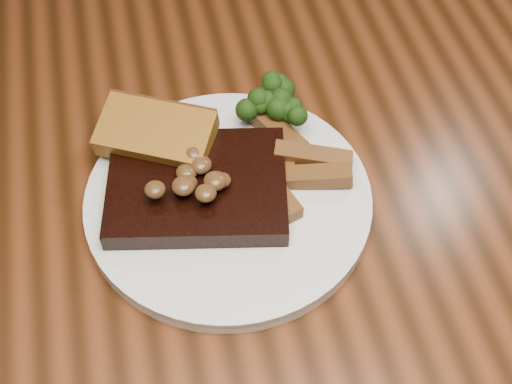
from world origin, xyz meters
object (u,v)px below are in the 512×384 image
(dining_table, at_px, (248,251))
(garlic_bread, at_px, (158,147))
(potato_wedges, at_px, (293,162))
(plate, at_px, (228,201))
(steak, at_px, (197,187))

(dining_table, relative_size, garlic_bread, 14.42)
(garlic_bread, distance_m, potato_wedges, 0.14)
(plate, distance_m, garlic_bread, 0.09)
(dining_table, relative_size, plate, 5.78)
(dining_table, distance_m, plate, 0.10)
(steak, bearing_deg, potato_wedges, 17.46)
(garlic_bread, relative_size, potato_wedges, 1.12)
(dining_table, distance_m, potato_wedges, 0.13)
(steak, bearing_deg, dining_table, 2.78)
(dining_table, relative_size, steak, 9.49)
(dining_table, bearing_deg, garlic_bread, 139.08)
(garlic_bread, xyz_separation_m, potato_wedges, (0.13, -0.05, -0.00))
(plate, bearing_deg, potato_wedges, 15.93)
(plate, relative_size, potato_wedges, 2.79)
(garlic_bread, height_order, potato_wedges, same)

